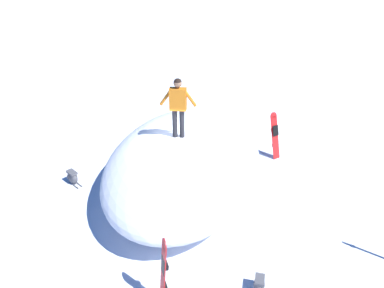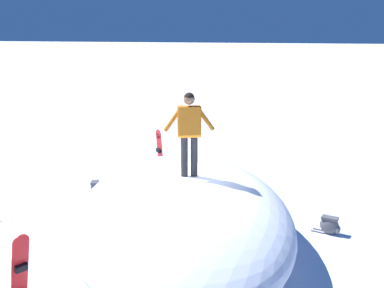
% 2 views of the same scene
% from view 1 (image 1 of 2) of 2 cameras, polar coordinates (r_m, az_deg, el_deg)
% --- Properties ---
extents(ground, '(240.00, 240.00, 0.00)m').
position_cam_1_polar(ground, '(11.26, -0.58, -5.87)').
color(ground, white).
extents(snow_mound, '(7.93, 6.00, 1.63)m').
position_cam_1_polar(snow_mound, '(10.74, -1.14, -2.56)').
color(snow_mound, white).
rests_on(snow_mound, ground).
extents(snowboarder_standing, '(0.41, 1.00, 1.70)m').
position_cam_1_polar(snowboarder_standing, '(9.88, -2.20, 6.45)').
color(snowboarder_standing, black).
rests_on(snowboarder_standing, snow_mound).
extents(snowboard_primary_upright, '(0.30, 0.29, 1.68)m').
position_cam_1_polar(snowboard_primary_upright, '(7.36, -4.48, -19.41)').
color(snowboard_primary_upright, red).
rests_on(snowboard_primary_upright, ground).
extents(snowboard_secondary_upright, '(0.45, 0.50, 1.58)m').
position_cam_1_polar(snowboard_secondary_upright, '(12.53, 12.84, 1.41)').
color(snowboard_secondary_upright, red).
rests_on(snowboard_secondary_upright, ground).
extents(backpack_near, '(0.55, 0.30, 0.35)m').
position_cam_1_polar(backpack_near, '(8.17, 10.48, -20.85)').
color(backpack_near, '#4C4C51').
rests_on(backpack_near, ground).
extents(backpack_far, '(0.39, 0.66, 0.42)m').
position_cam_1_polar(backpack_far, '(11.66, -18.24, -4.93)').
color(backpack_far, '#4C4C51').
rests_on(backpack_far, ground).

